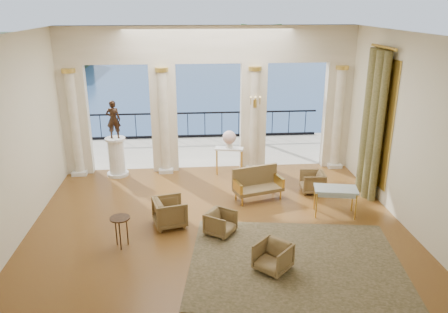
{
  "coord_description": "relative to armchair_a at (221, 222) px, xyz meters",
  "views": [
    {
      "loc": [
        -0.63,
        -9.49,
        5.11
      ],
      "look_at": [
        0.2,
        0.6,
        1.54
      ],
      "focal_mm": 35.0,
      "sensor_mm": 36.0,
      "label": 1
    }
  ],
  "objects": [
    {
      "name": "armchair_b",
      "position": [
        0.94,
        -1.55,
        0.02
      ],
      "size": [
        0.87,
        0.86,
        0.65
      ],
      "primitive_type": "imported",
      "rotation": [
        0.0,
        0.0,
        -0.77
      ],
      "color": "#473A20",
      "rests_on": "ground"
    },
    {
      "name": "headland",
      "position": [
        -30.04,
        70.46,
        -3.31
      ],
      "size": [
        22.0,
        18.0,
        6.0
      ],
      "primitive_type": "cube",
      "color": "black",
      "rests_on": "sea"
    },
    {
      "name": "arcade",
      "position": [
        -0.04,
        4.28,
        2.27
      ],
      "size": [
        9.0,
        0.56,
        4.5
      ],
      "color": "beige",
      "rests_on": "ground"
    },
    {
      "name": "armchair_a",
      "position": [
        0.0,
        0.0,
        0.0
      ],
      "size": [
        0.81,
        0.82,
        0.62
      ],
      "primitive_type": "imported",
      "rotation": [
        0.0,
        0.0,
        0.96
      ],
      "color": "#473A20",
      "rests_on": "ground"
    },
    {
      "name": "statue",
      "position": [
        -2.94,
        3.96,
        1.49
      ],
      "size": [
        0.43,
        0.29,
        1.16
      ],
      "primitive_type": "imported",
      "rotation": [
        0.0,
        0.0,
        3.11
      ],
      "color": "black",
      "rests_on": "pedestal"
    },
    {
      "name": "armchair_d",
      "position": [
        -1.19,
        0.52,
        0.07
      ],
      "size": [
        0.85,
        0.88,
        0.76
      ],
      "primitive_type": "imported",
      "rotation": [
        0.0,
        0.0,
        1.81
      ],
      "color": "#473A20",
      "rests_on": "ground"
    },
    {
      "name": "balustrade",
      "position": [
        -0.04,
        7.86,
        0.1
      ],
      "size": [
        9.0,
        0.06,
        1.03
      ],
      "color": "black",
      "rests_on": "terrace"
    },
    {
      "name": "game_table",
      "position": [
        2.96,
        0.75,
        0.34
      ],
      "size": [
        1.15,
        0.77,
        0.73
      ],
      "rotation": [
        0.0,
        0.0,
        -0.19
      ],
      "color": "silver",
      "rests_on": "ground"
    },
    {
      "name": "side_table",
      "position": [
        -2.22,
        -0.39,
        0.3
      ],
      "size": [
        0.44,
        0.44,
        0.72
      ],
      "color": "black",
      "rests_on": "ground"
    },
    {
      "name": "sea",
      "position": [
        -0.04,
        60.46,
        -6.31
      ],
      "size": [
        160.0,
        160.0,
        0.0
      ],
      "primitive_type": "plane",
      "color": "navy",
      "rests_on": "ground"
    },
    {
      "name": "room_walls",
      "position": [
        -0.04,
        -0.66,
        2.57
      ],
      "size": [
        9.0,
        9.0,
        9.0
      ],
      "color": "#F4EDCD",
      "rests_on": "ground"
    },
    {
      "name": "settee",
      "position": [
        1.14,
        1.89,
        0.13
      ],
      "size": [
        1.44,
        0.93,
        0.89
      ],
      "rotation": [
        0.0,
        0.0,
        0.29
      ],
      "color": "#473A20",
      "rests_on": "ground"
    },
    {
      "name": "urn",
      "position": [
        0.56,
        3.85,
        0.84
      ],
      "size": [
        0.42,
        0.42,
        0.56
      ],
      "color": "white",
      "rests_on": "console_table"
    },
    {
      "name": "floor",
      "position": [
        -0.04,
        0.46,
        -0.31
      ],
      "size": [
        9.0,
        9.0,
        0.0
      ],
      "primitive_type": "plane",
      "color": "#4E2512",
      "rests_on": "ground"
    },
    {
      "name": "terrace",
      "position": [
        -0.04,
        6.26,
        -0.36
      ],
      "size": [
        10.0,
        3.6,
        0.1
      ],
      "primitive_type": "cube",
      "color": "#BAB09C",
      "rests_on": "ground"
    },
    {
      "name": "wall_sconce",
      "position": [
        1.36,
        3.97,
        1.92
      ],
      "size": [
        0.3,
        0.11,
        0.33
      ],
      "color": "gold",
      "rests_on": "arcade"
    },
    {
      "name": "rug",
      "position": [
        1.46,
        -1.34,
        -0.3
      ],
      "size": [
        4.79,
        3.96,
        0.02
      ],
      "primitive_type": "cube",
      "rotation": [
        0.0,
        0.0,
        -0.14
      ],
      "color": "#32351C",
      "rests_on": "ground"
    },
    {
      "name": "console_table",
      "position": [
        0.56,
        3.85,
        0.38
      ],
      "size": [
        0.93,
        0.52,
        0.83
      ],
      "rotation": [
        0.0,
        0.0,
        -0.22
      ],
      "color": "silver",
      "rests_on": "ground"
    },
    {
      "name": "armchair_c",
      "position": [
        2.79,
        2.18,
        0.02
      ],
      "size": [
        0.64,
        0.68,
        0.66
      ],
      "primitive_type": "imported",
      "rotation": [
        0.0,
        0.0,
        -1.64
      ],
      "color": "#473A20",
      "rests_on": "ground"
    },
    {
      "name": "curtain",
      "position": [
        4.25,
        1.96,
        1.71
      ],
      "size": [
        0.33,
        1.4,
        4.09
      ],
      "color": "#4D4C25",
      "rests_on": "ground"
    },
    {
      "name": "pedestal",
      "position": [
        -2.94,
        3.96,
        0.28
      ],
      "size": [
        0.67,
        0.67,
        1.22
      ],
      "color": "silver",
      "rests_on": "ground"
    },
    {
      "name": "palm_tree",
      "position": [
        1.96,
        7.06,
        3.78
      ],
      "size": [
        2.0,
        2.0,
        4.5
      ],
      "color": "#4C3823",
      "rests_on": "terrace"
    },
    {
      "name": "window_frame",
      "position": [
        4.43,
        1.96,
        1.79
      ],
      "size": [
        0.04,
        1.6,
        3.4
      ],
      "primitive_type": "cube",
      "color": "gold",
      "rests_on": "room_walls"
    }
  ]
}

